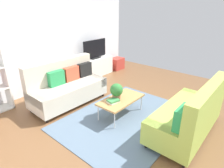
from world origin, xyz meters
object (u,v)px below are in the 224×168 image
couch_green (190,115)px  tv (95,49)px  table_book_0 (113,102)px  bottle_0 (87,58)px  vase_0 (81,59)px  potted_plant (116,91)px  couch_beige (67,86)px  tv_console (95,67)px  storage_trunk (117,64)px  coffee_table (121,100)px

couch_green → tv: 3.98m
table_book_0 → bottle_0: 2.68m
bottle_0 → vase_0: bearing=153.7°
potted_plant → bottle_0: (1.19, 2.23, 0.13)m
table_book_0 → couch_beige: bearing=95.9°
couch_beige → potted_plant: 1.39m
tv_console → storage_trunk: size_ratio=2.69×
tv → couch_beige: bearing=-154.5°
storage_trunk → table_book_0: size_ratio=2.17×
tv_console → table_book_0: 2.92m
potted_plant → bottle_0: 2.53m
potted_plant → couch_green: bearing=-76.8°
couch_beige → storage_trunk: size_ratio=3.68×
bottle_0 → couch_green: bearing=-102.6°
couch_green → tv_console: couch_green is taller
tv_console → potted_plant: (-1.59, -2.27, 0.30)m
coffee_table → tv: 2.84m
couch_green → potted_plant: couch_green is taller
couch_beige → tv: size_ratio=1.91×
storage_trunk → bottle_0: bottle_0 is taller
storage_trunk → tv_console: bearing=174.8°
tv → vase_0: tv is taller
couch_green → vase_0: 3.89m
tv_console → bottle_0: bearing=-174.3°
couch_beige → couch_green: (0.67, -2.84, -0.01)m
coffee_table → vase_0: vase_0 is taller
tv_console → tv: tv is taller
tv_console → tv: (-0.00, -0.02, 0.63)m
coffee_table → bottle_0: (1.12, 2.31, 0.36)m
table_book_0 → vase_0: size_ratio=1.59×
coffee_table → tv: tv is taller
couch_green → bottle_0: 3.84m
coffee_table → storage_trunk: size_ratio=2.12×
couch_green → tv: size_ratio=1.90×
storage_trunk → coffee_table: bearing=-139.3°
table_book_0 → vase_0: 2.67m
coffee_table → bottle_0: 2.60m
table_book_0 → vase_0: bearing=63.6°
table_book_0 → bottle_0: bearing=59.2°
vase_0 → storage_trunk: bearing=-5.1°
tv_console → storage_trunk: (1.10, -0.10, -0.10)m
couch_beige → tv: bearing=-153.7°
tv → tv_console: bearing=90.0°
vase_0 → couch_beige: bearing=-143.6°
couch_beige → coffee_table: size_ratio=1.74×
tv_console → tv: bearing=-90.0°
coffee_table → tv: size_ratio=1.10×
couch_beige → vase_0: 1.67m
tv_console → bottle_0: (-0.40, -0.04, 0.43)m
couch_beige → potted_plant: size_ratio=5.32×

